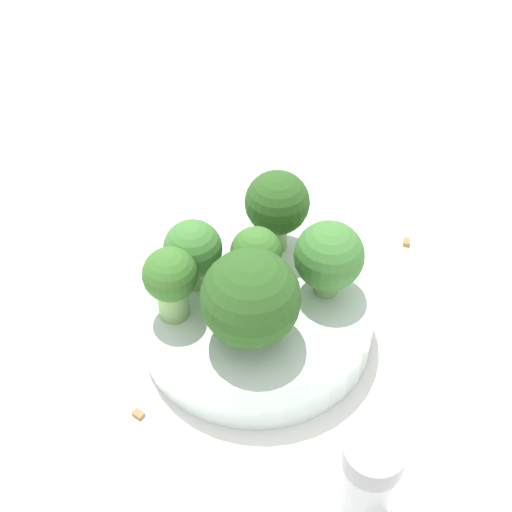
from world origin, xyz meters
TOP-DOWN VIEW (x-y plane):
  - ground_plane at (0.00, 0.00)m, footprint 3.00×3.00m
  - bowl at (0.00, 0.00)m, footprint 0.16×0.16m
  - broccoli_floret_0 at (-0.00, 0.00)m, footprint 0.03×0.03m
  - broccoli_floret_1 at (0.02, -0.03)m, footprint 0.06×0.06m
  - broccoli_floret_2 at (-0.01, 0.04)m, footprint 0.04×0.04m
  - broccoli_floret_3 at (-0.04, -0.02)m, footprint 0.04×0.04m
  - broccoli_floret_4 at (0.04, 0.03)m, footprint 0.04×0.04m
  - broccoli_floret_5 at (-0.03, -0.04)m, footprint 0.03×0.03m
  - pepper_shaker at (0.12, -0.08)m, footprint 0.03×0.03m
  - almond_crumb_0 at (0.05, 0.14)m, footprint 0.01×0.01m
  - almond_crumb_1 at (-0.02, -0.10)m, footprint 0.01×0.01m
  - almond_crumb_2 at (-0.07, 0.12)m, footprint 0.01×0.01m

SIDE VIEW (x-z plane):
  - ground_plane at x=0.00m, z-range 0.00..0.00m
  - almond_crumb_1 at x=-0.02m, z-range 0.00..0.01m
  - almond_crumb_0 at x=0.05m, z-range 0.00..0.01m
  - almond_crumb_2 at x=-0.07m, z-range 0.00..0.01m
  - bowl at x=0.00m, z-range 0.00..0.04m
  - pepper_shaker at x=0.12m, z-range 0.00..0.06m
  - broccoli_floret_3 at x=-0.04m, z-range 0.05..0.10m
  - broccoli_floret_4 at x=0.04m, z-range 0.04..0.10m
  - broccoli_floret_5 at x=-0.03m, z-range 0.04..0.10m
  - broccoli_floret_0 at x=0.00m, z-range 0.05..0.10m
  - broccoli_floret_1 at x=0.02m, z-range 0.04..0.11m
  - broccoli_floret_2 at x=-0.01m, z-range 0.05..0.11m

